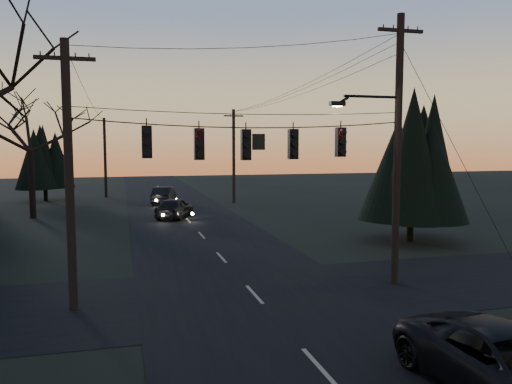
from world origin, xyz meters
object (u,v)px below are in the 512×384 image
object	(u,v)px
sedan_oncoming_b	(164,195)
utility_pole_far_l	(106,197)
utility_pole_right	(394,284)
utility_pole_left	(74,309)
utility_pole_far_r	(234,202)
sedan_oncoming_a	(175,208)
evergreen_right	(412,158)
suv_near	(508,365)

from	to	relation	value
sedan_oncoming_b	utility_pole_far_l	bearing A→B (deg)	-41.67
utility_pole_right	utility_pole_left	xyz separation A→B (m)	(-11.50, 0.00, 0.00)
utility_pole_far_r	sedan_oncoming_a	world-z (taller)	utility_pole_far_r
sedan_oncoming_a	sedan_oncoming_b	world-z (taller)	sedan_oncoming_b
utility_pole_right	utility_pole_left	distance (m)	11.50
evergreen_right	sedan_oncoming_b	xyz separation A→B (m)	(-11.59, 21.25, -3.80)
utility_pole_far_l	sedan_oncoming_b	distance (m)	9.10
utility_pole_right	utility_pole_far_l	bearing A→B (deg)	107.72
utility_pole_far_r	sedan_oncoming_a	distance (m)	10.74
utility_pole_far_r	utility_pole_far_l	distance (m)	14.01
utility_pole_right	evergreen_right	xyz separation A→B (m)	(5.29, 7.32, 4.56)
utility_pole_far_r	suv_near	size ratio (longest dim) A/B	1.63
utility_pole_left	suv_near	world-z (taller)	utility_pole_left
evergreen_right	sedan_oncoming_a	distance (m)	17.12
utility_pole_far_l	evergreen_right	distance (m)	33.54
evergreen_right	sedan_oncoming_b	size ratio (longest dim) A/B	1.71
utility_pole_far_l	evergreen_right	bearing A→B (deg)	-59.65
evergreen_right	suv_near	distance (m)	17.83
utility_pole_right	evergreen_right	distance (m)	10.12
suv_near	utility_pole_far_l	bearing A→B (deg)	97.63
utility_pole_left	utility_pole_far_l	size ratio (longest dim) A/B	1.06
sedan_oncoming_a	sedan_oncoming_b	xyz separation A→B (m)	(0.00, 9.23, 0.01)
utility_pole_left	suv_near	bearing A→B (deg)	-42.23
utility_pole_right	sedan_oncoming_b	world-z (taller)	utility_pole_right
utility_pole_right	sedan_oncoming_b	distance (m)	29.27
utility_pole_right	utility_pole_far_r	bearing A→B (deg)	90.00
utility_pole_far_l	suv_near	world-z (taller)	utility_pole_far_l
utility_pole_right	utility_pole_far_l	world-z (taller)	utility_pole_right
evergreen_right	sedan_oncoming_a	bearing A→B (deg)	133.97
suv_near	sedan_oncoming_a	xyz separation A→B (m)	(-4.00, 27.69, 0.03)
utility_pole_far_l	suv_near	bearing A→B (deg)	-78.28
utility_pole_right	suv_near	bearing A→B (deg)	-105.40
utility_pole_right	sedan_oncoming_a	size ratio (longest dim) A/B	2.27
evergreen_right	utility_pole_left	bearing A→B (deg)	-156.44
evergreen_right	utility_pole_far_l	bearing A→B (deg)	120.35
utility_pole_far_r	suv_near	distance (m)	36.43
utility_pole_right	evergreen_right	world-z (taller)	evergreen_right
utility_pole_far_r	sedan_oncoming_b	distance (m)	6.37
sedan_oncoming_a	sedan_oncoming_b	distance (m)	9.23
utility_pole_far_l	sedan_oncoming_b	size ratio (longest dim) A/B	1.73
utility_pole_left	suv_near	xyz separation A→B (m)	(9.20, -8.35, 0.72)
utility_pole_left	sedan_oncoming_a	size ratio (longest dim) A/B	1.93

